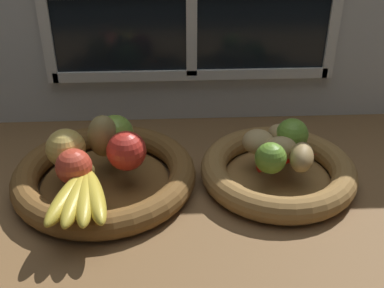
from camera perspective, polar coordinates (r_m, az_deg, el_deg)
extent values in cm
cube|color=brown|center=(95.72, 0.75, -5.66)|extent=(140.00, 90.00, 3.00)
cube|color=silver|center=(110.56, -0.11, 16.17)|extent=(140.00, 3.00, 55.00)
cube|color=white|center=(113.12, -0.05, 8.23)|extent=(64.00, 1.20, 2.40)
cylinder|color=brown|center=(95.93, -10.21, -4.66)|extent=(24.88, 24.88, 1.00)
torus|color=brown|center=(94.78, -10.32, -3.65)|extent=(35.42, 35.42, 5.08)
cylinder|color=olive|center=(97.25, 10.06, -4.10)|extent=(20.92, 20.92, 1.00)
torus|color=olive|center=(96.12, 10.17, -3.10)|extent=(30.59, 30.59, 5.08)
sphere|color=#DBB756|center=(92.66, -14.75, -0.51)|extent=(7.42, 7.42, 7.42)
sphere|color=red|center=(89.65, -7.79, -0.82)|extent=(7.45, 7.45, 7.45)
sphere|color=#CC422D|center=(87.71, -13.86, -2.63)|extent=(6.54, 6.54, 6.54)
sphere|color=#7AA338|center=(96.06, -9.11, 1.30)|extent=(7.25, 7.25, 7.25)
ellipsoid|color=olive|center=(93.97, -10.51, 0.94)|extent=(7.97, 7.82, 8.63)
ellipsoid|color=gold|center=(83.35, -14.51, -6.04)|extent=(7.49, 16.21, 3.33)
ellipsoid|color=gold|center=(82.85, -13.56, -6.14)|extent=(4.73, 16.13, 3.33)
ellipsoid|color=gold|center=(82.58, -12.57, -6.13)|extent=(4.80, 16.14, 3.33)
ellipsoid|color=gold|center=(82.55, -11.56, -6.02)|extent=(7.55, 16.20, 3.33)
sphere|color=brown|center=(89.09, -12.33, -3.09)|extent=(2.99, 2.99, 2.99)
ellipsoid|color=tan|center=(95.20, 7.89, 0.25)|extent=(8.71, 8.60, 4.75)
ellipsoid|color=tan|center=(97.79, 11.08, 0.83)|extent=(9.11, 9.63, 4.77)
ellipsoid|color=tan|center=(93.47, 10.44, -0.56)|extent=(6.84, 5.10, 4.91)
ellipsoid|color=#A38451|center=(91.50, 12.90, -1.53)|extent=(6.32, 8.24, 5.09)
sphere|color=olive|center=(89.32, 9.32, -1.67)|extent=(5.90, 5.90, 5.90)
sphere|color=#6B9E33|center=(97.17, 11.80, 1.11)|extent=(6.46, 6.46, 6.46)
cone|color=red|center=(93.17, 11.48, -1.97)|extent=(13.14, 6.08, 1.65)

